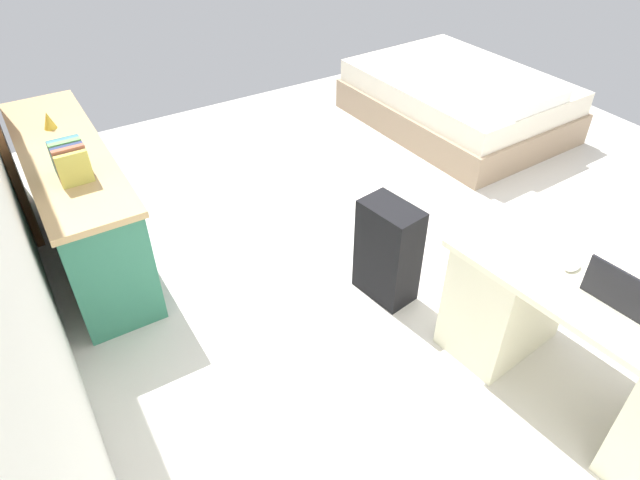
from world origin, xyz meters
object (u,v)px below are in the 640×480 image
(figurine_small, at_px, (48,120))
(laptop, at_px, (624,296))
(credenza, at_px, (79,203))
(computer_mouse, at_px, (572,266))
(desk, at_px, (592,345))
(suitcase_black, at_px, (388,252))
(bed, at_px, (458,100))

(figurine_small, bearing_deg, laptop, -148.69)
(credenza, height_order, computer_mouse, credenza)
(desk, xyz_separation_m, suitcase_black, (1.13, 0.36, -0.06))
(credenza, distance_m, bed, 3.42)
(laptop, height_order, computer_mouse, laptop)
(credenza, bearing_deg, laptop, -145.54)
(computer_mouse, height_order, figurine_small, figurine_small)
(desk, height_order, computer_mouse, computer_mouse)
(desk, xyz_separation_m, bed, (2.64, -1.60, -0.14))
(credenza, height_order, suitcase_black, credenza)
(bed, xyz_separation_m, figurine_small, (0.20, 3.41, 0.59))
(computer_mouse, bearing_deg, figurine_small, 28.13)
(credenza, bearing_deg, figurine_small, 0.27)
(laptop, bearing_deg, computer_mouse, -3.15)
(bed, height_order, computer_mouse, computer_mouse)
(desk, height_order, bed, desk)
(laptop, xyz_separation_m, computer_mouse, (0.26, -0.01, -0.03))
(desk, xyz_separation_m, computer_mouse, (0.21, 0.04, 0.36))
(suitcase_black, xyz_separation_m, figurine_small, (1.71, 1.45, 0.51))
(bed, bearing_deg, laptop, 148.55)
(desk, height_order, laptop, laptop)
(desk, bearing_deg, computer_mouse, 9.96)
(credenza, bearing_deg, desk, -144.19)
(desk, xyz_separation_m, laptop, (-0.05, 0.05, 0.40))
(desk, bearing_deg, laptop, 136.85)
(credenza, height_order, bed, credenza)
(desk, relative_size, suitcase_black, 2.33)
(credenza, xyz_separation_m, suitcase_black, (-1.37, -1.45, -0.07))
(credenza, relative_size, computer_mouse, 18.00)
(desk, height_order, credenza, credenza)
(suitcase_black, bearing_deg, figurine_small, 31.68)
(desk, relative_size, computer_mouse, 15.00)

